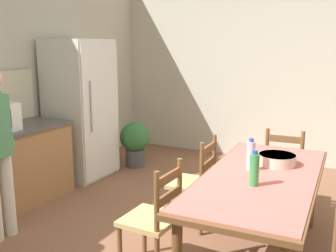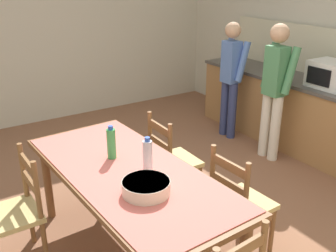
{
  "view_description": "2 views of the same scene",
  "coord_description": "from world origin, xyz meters",
  "px_view_note": "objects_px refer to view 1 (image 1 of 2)",
  "views": [
    {
      "loc": [
        -2.78,
        -1.29,
        1.8
      ],
      "look_at": [
        0.05,
        0.2,
        1.12
      ],
      "focal_mm": 42.0,
      "sensor_mm": 36.0,
      "label": 1
    },
    {
      "loc": [
        2.5,
        -1.7,
        2.15
      ],
      "look_at": [
        -0.0,
        -0.08,
        0.95
      ],
      "focal_mm": 42.0,
      "sensor_mm": 36.0,
      "label": 2
    }
  ],
  "objects_px": {
    "refrigerator": "(81,109)",
    "bottle_off_centre": "(251,155)",
    "bottle_near_centre": "(254,169)",
    "chair_head_end": "(284,169)",
    "serving_bowl": "(277,159)",
    "chair_side_far_left": "(154,219)",
    "chair_side_far_right": "(195,183)",
    "dining_table": "(260,185)",
    "potted_plant": "(135,141)"
  },
  "relations": [
    {
      "from": "potted_plant",
      "to": "bottle_off_centre",
      "type": "bearing_deg",
      "value": -127.17
    },
    {
      "from": "bottle_near_centre",
      "to": "chair_side_far_right",
      "type": "xyz_separation_m",
      "value": [
        0.66,
        0.76,
        -0.45
      ]
    },
    {
      "from": "chair_side_far_right",
      "to": "potted_plant",
      "type": "xyz_separation_m",
      "value": [
        1.35,
        1.57,
        -0.06
      ]
    },
    {
      "from": "bottle_off_centre",
      "to": "chair_side_far_left",
      "type": "relative_size",
      "value": 0.3
    },
    {
      "from": "bottle_off_centre",
      "to": "chair_side_far_left",
      "type": "bearing_deg",
      "value": 134.3
    },
    {
      "from": "bottle_off_centre",
      "to": "potted_plant",
      "type": "xyz_separation_m",
      "value": [
        1.67,
        2.2,
        -0.51
      ]
    },
    {
      "from": "bottle_near_centre",
      "to": "refrigerator",
      "type": "bearing_deg",
      "value": 63.93
    },
    {
      "from": "bottle_near_centre",
      "to": "dining_table",
      "type": "bearing_deg",
      "value": 2.76
    },
    {
      "from": "serving_bowl",
      "to": "potted_plant",
      "type": "bearing_deg",
      "value": 59.12
    },
    {
      "from": "bottle_off_centre",
      "to": "potted_plant",
      "type": "relative_size",
      "value": 0.4
    },
    {
      "from": "chair_side_far_right",
      "to": "refrigerator",
      "type": "bearing_deg",
      "value": -111.56
    },
    {
      "from": "chair_head_end",
      "to": "serving_bowl",
      "type": "bearing_deg",
      "value": 91.87
    },
    {
      "from": "chair_head_end",
      "to": "potted_plant",
      "type": "height_order",
      "value": "chair_head_end"
    },
    {
      "from": "refrigerator",
      "to": "bottle_off_centre",
      "type": "distance_m",
      "value": 2.82
    },
    {
      "from": "refrigerator",
      "to": "bottle_off_centre",
      "type": "bearing_deg",
      "value": -110.94
    },
    {
      "from": "bottle_near_centre",
      "to": "chair_head_end",
      "type": "distance_m",
      "value": 1.6
    },
    {
      "from": "bottle_off_centre",
      "to": "potted_plant",
      "type": "bearing_deg",
      "value": 52.83
    },
    {
      "from": "refrigerator",
      "to": "bottle_near_centre",
      "type": "bearing_deg",
      "value": -116.07
    },
    {
      "from": "bottle_near_centre",
      "to": "chair_head_end",
      "type": "height_order",
      "value": "bottle_near_centre"
    },
    {
      "from": "chair_head_end",
      "to": "refrigerator",
      "type": "bearing_deg",
      "value": -0.92
    },
    {
      "from": "chair_head_end",
      "to": "potted_plant",
      "type": "relative_size",
      "value": 1.36
    },
    {
      "from": "chair_head_end",
      "to": "chair_side_far_left",
      "type": "relative_size",
      "value": 1.0
    },
    {
      "from": "chair_head_end",
      "to": "chair_side_far_left",
      "type": "bearing_deg",
      "value": 65.16
    },
    {
      "from": "refrigerator",
      "to": "dining_table",
      "type": "xyz_separation_m",
      "value": [
        -1.1,
        -2.74,
        -0.24
      ]
    },
    {
      "from": "dining_table",
      "to": "serving_bowl",
      "type": "distance_m",
      "value": 0.38
    },
    {
      "from": "dining_table",
      "to": "potted_plant",
      "type": "height_order",
      "value": "dining_table"
    },
    {
      "from": "bottle_near_centre",
      "to": "chair_side_far_right",
      "type": "height_order",
      "value": "bottle_near_centre"
    },
    {
      "from": "chair_side_far_right",
      "to": "potted_plant",
      "type": "height_order",
      "value": "chair_side_far_right"
    },
    {
      "from": "chair_side_far_left",
      "to": "chair_side_far_right",
      "type": "bearing_deg",
      "value": -176.1
    },
    {
      "from": "refrigerator",
      "to": "chair_side_far_left",
      "type": "bearing_deg",
      "value": -127.83
    },
    {
      "from": "chair_head_end",
      "to": "chair_side_far_right",
      "type": "distance_m",
      "value": 1.11
    },
    {
      "from": "bottle_near_centre",
      "to": "bottle_off_centre",
      "type": "bearing_deg",
      "value": 20.16
    },
    {
      "from": "bottle_off_centre",
      "to": "serving_bowl",
      "type": "relative_size",
      "value": 0.84
    },
    {
      "from": "chair_head_end",
      "to": "chair_side_far_left",
      "type": "height_order",
      "value": "same"
    },
    {
      "from": "bottle_off_centre",
      "to": "chair_head_end",
      "type": "height_order",
      "value": "bottle_off_centre"
    },
    {
      "from": "serving_bowl",
      "to": "chair_head_end",
      "type": "distance_m",
      "value": 1.01
    },
    {
      "from": "refrigerator",
      "to": "potted_plant",
      "type": "height_order",
      "value": "refrigerator"
    },
    {
      "from": "chair_side_far_left",
      "to": "refrigerator",
      "type": "bearing_deg",
      "value": -126.69
    },
    {
      "from": "bottle_off_centre",
      "to": "chair_side_far_right",
      "type": "bearing_deg",
      "value": 63.47
    },
    {
      "from": "refrigerator",
      "to": "serving_bowl",
      "type": "bearing_deg",
      "value": -105.05
    },
    {
      "from": "bottle_off_centre",
      "to": "chair_head_end",
      "type": "bearing_deg",
      "value": -2.55
    },
    {
      "from": "bottle_near_centre",
      "to": "chair_side_far_left",
      "type": "bearing_deg",
      "value": 108.2
    },
    {
      "from": "chair_head_end",
      "to": "potted_plant",
      "type": "distance_m",
      "value": 2.31
    },
    {
      "from": "dining_table",
      "to": "chair_side_far_left",
      "type": "bearing_deg",
      "value": 124.44
    },
    {
      "from": "potted_plant",
      "to": "chair_head_end",
      "type": "bearing_deg",
      "value": -102.05
    },
    {
      "from": "refrigerator",
      "to": "dining_table",
      "type": "height_order",
      "value": "refrigerator"
    },
    {
      "from": "dining_table",
      "to": "bottle_off_centre",
      "type": "height_order",
      "value": "bottle_off_centre"
    },
    {
      "from": "chair_side_far_left",
      "to": "bottle_near_centre",
      "type": "bearing_deg",
      "value": 109.35
    },
    {
      "from": "dining_table",
      "to": "chair_side_far_left",
      "type": "relative_size",
      "value": 2.22
    },
    {
      "from": "serving_bowl",
      "to": "chair_head_end",
      "type": "bearing_deg",
      "value": 6.66
    }
  ]
}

